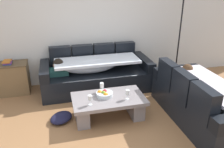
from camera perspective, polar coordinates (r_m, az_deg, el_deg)
ground_plane at (r=3.58m, az=-2.21°, el=-15.24°), size 14.00×14.00×0.00m
back_wall at (r=5.01m, az=-7.77°, el=12.88°), size 9.00×0.10×2.70m
couch_along_wall at (r=4.82m, az=-4.21°, el=-0.02°), size 2.26×0.92×0.88m
couch_near_window at (r=4.05m, az=21.20°, el=-6.31°), size 0.92×1.91×0.88m
coffee_table at (r=3.87m, az=-0.86°, el=-7.67°), size 1.20×0.68×0.38m
fruit_bowl at (r=3.82m, az=-1.96°, el=-5.00°), size 0.28×0.28×0.10m
wine_glass_near_left at (r=3.55m, az=-5.52°, el=-6.07°), size 0.07×0.07×0.17m
wine_glass_near_right at (r=3.70m, az=3.89°, el=-4.70°), size 0.07×0.07×0.17m
wine_glass_far_back at (r=3.93m, az=-2.57°, el=-2.90°), size 0.07×0.07×0.17m
side_cabinet at (r=5.07m, az=-24.00°, el=-1.02°), size 0.72×0.44×0.64m
book_stack_on_cabinet at (r=4.94m, az=-24.71°, el=2.71°), size 0.18×0.24×0.07m
floor_lamp at (r=5.27m, az=16.37°, el=10.07°), size 0.33×0.31×1.95m
crumpled_garment at (r=3.96m, az=-12.59°, el=-10.59°), size 0.51×0.51×0.12m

